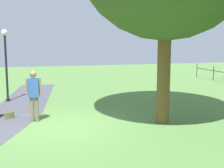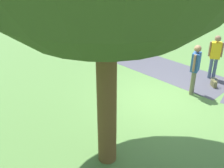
# 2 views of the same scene
# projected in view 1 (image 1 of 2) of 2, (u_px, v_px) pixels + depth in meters

# --- Properties ---
(ground_plane) EXTENTS (48.00, 48.00, 0.00)m
(ground_plane) POSITION_uv_depth(u_px,v_px,m) (66.00, 127.00, 9.76)
(ground_plane) COLOR #568140
(footpath_segment_near) EXTENTS (8.21, 3.13, 0.01)m
(footpath_segment_near) POSITION_uv_depth(u_px,v_px,m) (30.00, 96.00, 15.21)
(footpath_segment_near) COLOR #4B4B55
(footpath_segment_near) RESTS_ON ground
(lamp_post) EXTENTS (0.28, 0.28, 3.33)m
(lamp_post) POSITION_uv_depth(u_px,v_px,m) (6.00, 57.00, 13.61)
(lamp_post) COLOR black
(lamp_post) RESTS_ON ground
(man_near_boulder) EXTENTS (0.27, 0.52, 1.80)m
(man_near_boulder) POSITION_uv_depth(u_px,v_px,m) (34.00, 92.00, 10.24)
(man_near_boulder) COLOR #6B6A4C
(man_near_boulder) RESTS_ON ground
(handbag_on_grass) EXTENTS (0.37, 0.37, 0.31)m
(handbag_on_grass) POSITION_uv_depth(u_px,v_px,m) (9.00, 115.00, 10.76)
(handbag_on_grass) COLOR olive
(handbag_on_grass) RESTS_ON ground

